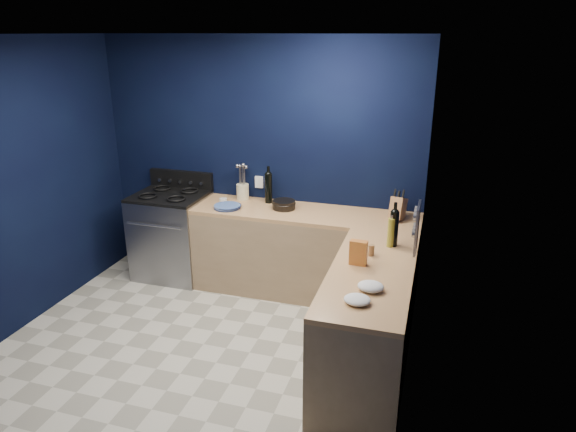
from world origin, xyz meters
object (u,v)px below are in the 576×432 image
at_px(gas_range, 172,236).
at_px(knife_block, 398,208).
at_px(plate_stack, 227,207).
at_px(crouton_bag, 358,253).
at_px(utensil_crock, 243,192).

distance_m(gas_range, knife_block, 2.50).
xyz_separation_m(gas_range, knife_block, (2.44, 0.07, 0.55)).
distance_m(plate_stack, crouton_bag, 1.80).
relative_size(plate_stack, crouton_bag, 1.37).
xyz_separation_m(gas_range, plate_stack, (0.73, -0.11, 0.46)).
bearing_deg(crouton_bag, utensil_crock, 142.83).
bearing_deg(utensil_crock, plate_stack, -97.22).
distance_m(knife_block, crouton_bag, 1.15).
bearing_deg(utensil_crock, gas_range, -163.73).
bearing_deg(knife_block, crouton_bag, -88.23).
height_order(utensil_crock, crouton_bag, crouton_bag).
distance_m(plate_stack, utensil_crock, 0.34).
bearing_deg(gas_range, plate_stack, -8.41).
relative_size(gas_range, plate_stack, 3.38).
xyz_separation_m(knife_block, crouton_bag, (-0.20, -1.14, -0.01)).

